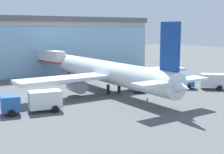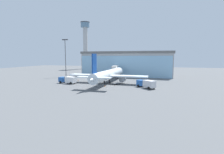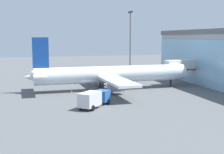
{
  "view_description": "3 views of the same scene",
  "coord_description": "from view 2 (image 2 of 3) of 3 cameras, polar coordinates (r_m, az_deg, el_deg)",
  "views": [
    {
      "loc": [
        -28.55,
        -37.6,
        10.39
      ],
      "look_at": [
        -0.49,
        5.16,
        2.41
      ],
      "focal_mm": 50.0,
      "sensor_mm": 36.0,
      "label": 1
    },
    {
      "loc": [
        19.53,
        -59.57,
        10.29
      ],
      "look_at": [
        0.46,
        4.11,
        2.53
      ],
      "focal_mm": 28.0,
      "sensor_mm": 36.0,
      "label": 2
    },
    {
      "loc": [
        62.31,
        -13.07,
        11.29
      ],
      "look_at": [
        -0.6,
        5.45,
        2.85
      ],
      "focal_mm": 50.0,
      "sensor_mm": 36.0,
      "label": 3
    }
  ],
  "objects": [
    {
      "name": "safety_cone_wingtip",
      "position": [
        76.4,
        -11.01,
        -1.0
      ],
      "size": [
        0.36,
        0.36,
        0.55
      ],
      "primitive_type": "cone",
      "color": "orange",
      "rests_on": "ground"
    },
    {
      "name": "catering_truck",
      "position": [
        69.34,
        -14.21,
        -0.86
      ],
      "size": [
        7.58,
        3.58,
        2.65
      ],
      "rotation": [
        0.0,
        0.0,
        2.96
      ],
      "color": "#2659A5",
      "rests_on": "ground"
    },
    {
      "name": "airplane",
      "position": [
        68.52,
        -1.19,
        0.8
      ],
      "size": [
        30.8,
        36.89,
        11.23
      ],
      "rotation": [
        0.0,
        0.0,
        1.58
      ],
      "color": "white",
      "rests_on": "ground"
    },
    {
      "name": "ground",
      "position": [
        63.53,
        -1.46,
        -2.67
      ],
      "size": [
        240.0,
        240.0,
        0.0
      ],
      "primitive_type": "plane",
      "color": "#545659"
    },
    {
      "name": "baggage_cart",
      "position": [
        64.49,
        1.39,
        -2.07
      ],
      "size": [
        2.92,
        3.21,
        1.5
      ],
      "rotation": [
        0.0,
        0.0,
        4.1
      ],
      "color": "slate",
      "rests_on": "ground"
    },
    {
      "name": "control_tower",
      "position": [
        152.59,
        -8.69,
        11.67
      ],
      "size": [
        7.61,
        7.61,
        39.27
      ],
      "color": "#B0B0B0",
      "rests_on": "ground"
    },
    {
      "name": "terminal_building",
      "position": [
        96.82,
        5.03,
        4.42
      ],
      "size": [
        49.78,
        18.37,
        13.1
      ],
      "rotation": [
        0.0,
        0.0,
        -0.04
      ],
      "color": "#A7A7A7",
      "rests_on": "ground"
    },
    {
      "name": "jet_bridge",
      "position": [
        88.18,
        1.25,
        2.88
      ],
      "size": [
        3.5,
        11.67,
        5.87
      ],
      "rotation": [
        0.0,
        0.0,
        1.68
      ],
      "color": "silver",
      "rests_on": "ground"
    },
    {
      "name": "safety_cone_nose",
      "position": [
        60.33,
        -2.4,
        -2.91
      ],
      "size": [
        0.36,
        0.36,
        0.55
      ],
      "primitive_type": "cone",
      "color": "orange",
      "rests_on": "ground"
    },
    {
      "name": "apron_light_mast",
      "position": [
        93.05,
        -14.98,
        7.06
      ],
      "size": [
        3.2,
        0.4,
        19.1
      ],
      "color": "#59595E",
      "rests_on": "ground"
    },
    {
      "name": "fuel_truck",
      "position": [
        58.6,
        11.17,
        -2.13
      ],
      "size": [
        6.86,
        6.56,
        2.65
      ],
      "rotation": [
        0.0,
        0.0,
        2.4
      ],
      "color": "#2659A5",
      "rests_on": "ground"
    }
  ]
}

